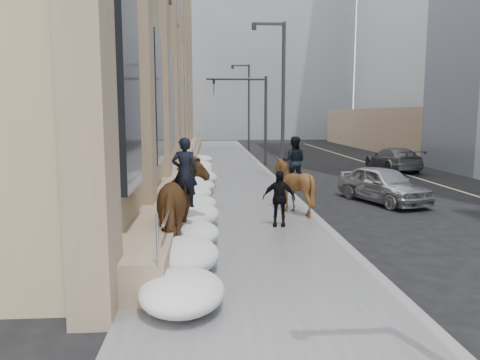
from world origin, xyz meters
name	(u,v)px	position (x,y,z in m)	size (l,w,h in m)	color
ground	(252,274)	(0.00, 0.00, 0.00)	(140.00, 140.00, 0.00)	black
sidewalk	(230,194)	(0.00, 10.00, 0.06)	(5.00, 80.00, 0.12)	#545456
curb	(290,193)	(2.62, 10.00, 0.06)	(0.24, 80.00, 0.12)	slate
lane_line	(465,193)	(10.50, 10.00, 0.01)	(0.15, 70.00, 0.01)	#BFB78C
limestone_building	(135,24)	(-5.26, 19.96, 8.90)	(6.10, 44.00, 18.00)	tan
bg_building_mid	(241,41)	(4.00, 60.00, 14.00)	(30.00, 12.00, 28.00)	slate
bg_building_far	(178,76)	(-6.00, 72.00, 10.00)	(24.00, 12.00, 20.00)	gray
streetlight_mid	(280,92)	(2.74, 14.00, 4.58)	(1.71, 0.24, 8.00)	#2D2D30
streetlight_far	(247,102)	(2.74, 34.00, 4.58)	(1.71, 0.24, 8.00)	#2D2D30
traffic_signal	(252,106)	(2.07, 22.00, 4.00)	(4.10, 0.22, 6.00)	#2D2D30
snow_bank	(196,192)	(-1.42, 8.11, 0.47)	(1.70, 18.10, 0.76)	silver
mounted_horse_left	(185,203)	(-1.51, 1.51, 1.30)	(1.27, 2.72, 2.79)	#4C2F17
mounted_horse_right	(294,182)	(1.98, 5.82, 1.19)	(1.89, 2.03, 2.60)	#4A2E15
pedestrian	(279,198)	(1.18, 3.89, 0.96)	(0.98, 0.41, 1.68)	black
car_silver	(383,185)	(5.94, 7.95, 0.72)	(1.71, 4.25, 1.45)	#A5A7AD
car_grey	(393,159)	(10.51, 18.33, 0.71)	(1.99, 4.90, 1.42)	#525559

